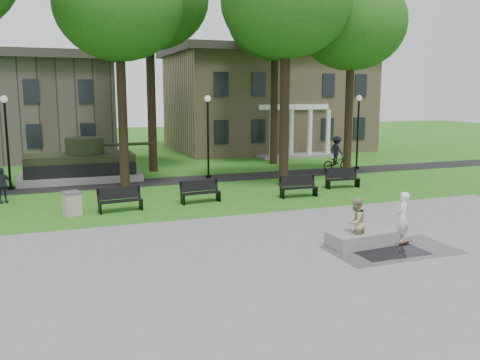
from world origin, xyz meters
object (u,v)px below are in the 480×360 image
object	(u,v)px
park_bench_0	(120,199)
skateboarder	(402,217)
cyclist	(336,157)
trash_bin	(72,203)
friend_watching	(355,223)
concrete_block	(362,238)

from	to	relation	value
park_bench_0	skateboarder	bearing A→B (deg)	-50.98
cyclist	park_bench_0	xyz separation A→B (m)	(-14.32, -6.77, -0.37)
skateboarder	trash_bin	xyz separation A→B (m)	(-9.88, 7.78, -0.37)
friend_watching	cyclist	xyz separation A→B (m)	(8.05, 14.52, 0.07)
cyclist	park_bench_0	bearing A→B (deg)	108.04
cyclist	trash_bin	xyz separation A→B (m)	(-16.22, -6.81, -0.41)
skateboarder	cyclist	world-z (taller)	cyclist
skateboarder	concrete_block	bearing A→B (deg)	-49.09
concrete_block	cyclist	size ratio (longest dim) A/B	1.01
cyclist	trash_bin	distance (m)	17.59
concrete_block	cyclist	bearing A→B (deg)	61.84
concrete_block	trash_bin	xyz separation A→B (m)	(-8.49, 7.62, 0.24)
skateboarder	friend_watching	bearing A→B (deg)	-44.74
concrete_block	skateboarder	size ratio (longest dim) A/B	1.32
friend_watching	cyclist	size ratio (longest dim) A/B	0.73
park_bench_0	trash_bin	bearing A→B (deg)	174.51
cyclist	concrete_block	bearing A→B (deg)	144.57
cyclist	trash_bin	bearing A→B (deg)	105.51
friend_watching	park_bench_0	size ratio (longest dim) A/B	0.87
friend_watching	cyclist	world-z (taller)	cyclist
friend_watching	park_bench_0	xyz separation A→B (m)	(-6.27, 7.75, -0.30)
friend_watching	park_bench_0	bearing A→B (deg)	-75.59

